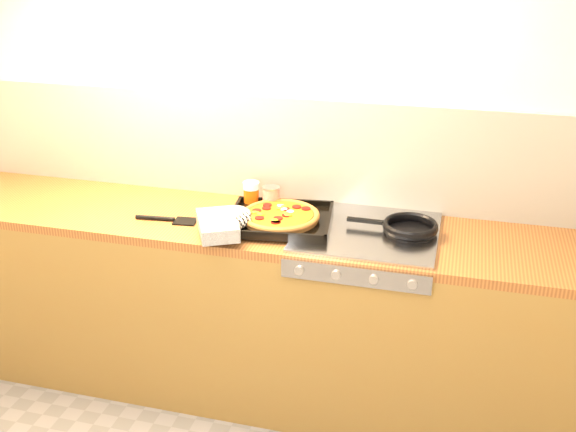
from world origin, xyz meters
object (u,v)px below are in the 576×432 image
(frying_pan, at_px, (409,227))
(juice_glass, at_px, (251,195))
(pizza_on_tray, at_px, (263,218))
(tomato_can, at_px, (271,198))

(frying_pan, distance_m, juice_glass, 0.76)
(pizza_on_tray, bearing_deg, frying_pan, 8.29)
(pizza_on_tray, xyz_separation_m, juice_glass, (-0.12, 0.21, 0.02))
(pizza_on_tray, height_order, tomato_can, tomato_can)
(tomato_can, relative_size, juice_glass, 0.90)
(pizza_on_tray, distance_m, tomato_can, 0.21)
(pizza_on_tray, relative_size, tomato_can, 5.22)
(juice_glass, bearing_deg, tomato_can, -1.99)
(tomato_can, bearing_deg, frying_pan, -10.45)
(frying_pan, xyz_separation_m, juice_glass, (-0.75, 0.12, 0.03))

